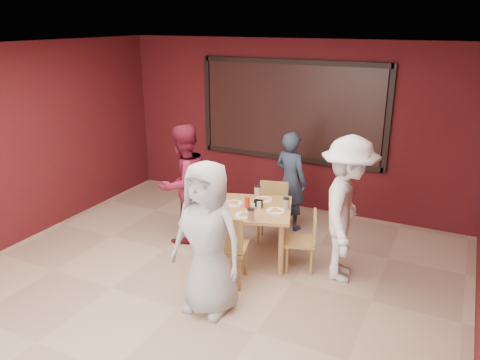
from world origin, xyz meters
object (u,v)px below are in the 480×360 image
at_px(diner_right, 347,210).
at_px(dining_table, 254,214).
at_px(diner_front, 207,239).
at_px(chair_front, 226,245).
at_px(chair_left, 208,215).
at_px(chair_back, 273,208).
at_px(diner_left, 184,184).
at_px(chair_right, 306,238).
at_px(diner_back, 291,181).

bearing_deg(diner_right, dining_table, 85.17).
bearing_deg(diner_front, diner_right, 51.59).
relative_size(chair_front, diner_front, 0.54).
height_order(chair_left, diner_front, diner_front).
relative_size(dining_table, chair_back, 1.41).
bearing_deg(diner_front, diner_left, 133.02).
bearing_deg(diner_front, chair_right, 65.22).
xyz_separation_m(dining_table, chair_back, (-0.01, 0.68, -0.18)).
distance_m(chair_right, diner_right, 0.67).
bearing_deg(diner_right, chair_back, 54.73).
height_order(chair_right, diner_back, diner_back).
height_order(chair_back, diner_front, diner_front).
bearing_deg(chair_left, diner_right, -0.43).
distance_m(chair_left, chair_right, 1.45).
bearing_deg(diner_left, diner_back, 146.65).
relative_size(chair_left, diner_right, 0.45).
bearing_deg(diner_back, diner_right, 153.83).
bearing_deg(dining_table, diner_left, 174.45).
relative_size(chair_left, diner_left, 0.48).
distance_m(chair_left, diner_back, 1.39).
xyz_separation_m(diner_front, diner_right, (1.16, 1.35, 0.04)).
xyz_separation_m(dining_table, chair_left, (-0.75, 0.09, -0.20)).
height_order(dining_table, diner_right, diner_right).
xyz_separation_m(dining_table, chair_right, (0.70, 0.05, -0.21)).
height_order(chair_left, chair_right, chair_left).
xyz_separation_m(dining_table, chair_front, (-0.03, -0.74, -0.13)).
bearing_deg(diner_back, diner_left, 59.36).
bearing_deg(diner_back, chair_left, 71.39).
distance_m(dining_table, diner_right, 1.22).
height_order(chair_back, diner_back, diner_back).
bearing_deg(dining_table, diner_front, -88.74).
relative_size(chair_right, diner_right, 0.43).
relative_size(dining_table, diner_right, 0.66).
height_order(dining_table, diner_back, diner_back).
xyz_separation_m(chair_right, diner_right, (0.49, 0.03, 0.46)).
bearing_deg(chair_right, chair_front, -132.82).
height_order(dining_table, chair_front, chair_front).
xyz_separation_m(diner_front, diner_left, (-1.19, 1.38, -0.01)).
height_order(diner_front, diner_right, diner_right).
bearing_deg(diner_right, chair_front, 115.31).
bearing_deg(diner_front, chair_back, 93.58).
height_order(chair_left, diner_left, diner_left).
bearing_deg(diner_right, chair_left, 80.93).
bearing_deg(chair_right, diner_right, 3.97).
distance_m(dining_table, chair_back, 0.71).
height_order(dining_table, chair_left, dining_table).
bearing_deg(dining_table, chair_left, 172.88).
relative_size(chair_back, chair_left, 1.04).
xyz_separation_m(chair_left, diner_back, (0.82, 1.09, 0.29)).
relative_size(chair_left, chair_right, 1.04).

